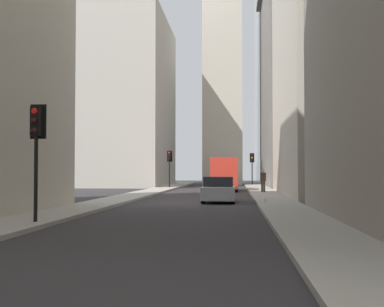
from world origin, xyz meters
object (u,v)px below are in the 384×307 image
object	(u,v)px
sedan_silver	(219,190)
traffic_light_far_junction	(252,161)
traffic_light_foreground	(36,135)
pedestrian	(263,179)
traffic_light_midblock	(169,160)
delivery_truck	(225,174)
discarded_bottle	(265,201)

from	to	relation	value
sedan_silver	traffic_light_far_junction	xyz separation A→B (m)	(32.93, -2.89, 2.22)
traffic_light_foreground	pedestrian	distance (m)	25.64
traffic_light_far_junction	pedestrian	size ratio (longest dim) A/B	2.14
traffic_light_foreground	traffic_light_midblock	distance (m)	34.81
delivery_truck	sedan_silver	world-z (taller)	delivery_truck
sedan_silver	traffic_light_far_junction	bearing A→B (deg)	-5.02
delivery_truck	discarded_bottle	size ratio (longest dim) A/B	23.93
delivery_truck	discarded_bottle	world-z (taller)	delivery_truck
traffic_light_midblock	pedestrian	distance (m)	13.80
sedan_silver	delivery_truck	bearing A→B (deg)	-0.00
discarded_bottle	traffic_light_far_junction	bearing A→B (deg)	-0.75
sedan_silver	traffic_light_foreground	bearing A→B (deg)	157.64
sedan_silver	pedestrian	world-z (taller)	pedestrian
traffic_light_midblock	discarded_bottle	xyz separation A→B (m)	(-24.41, -8.02, -2.55)
traffic_light_far_junction	pedestrian	world-z (taller)	traffic_light_far_junction
traffic_light_midblock	delivery_truck	bearing A→B (deg)	-136.54
delivery_truck	traffic_light_midblock	bearing A→B (deg)	43.46
pedestrian	sedan_silver	bearing A→B (deg)	164.87
traffic_light_foreground	discarded_bottle	distance (m)	13.23
sedan_silver	traffic_light_midblock	size ratio (longest dim) A/B	1.19
traffic_light_midblock	traffic_light_far_junction	bearing A→B (deg)	-37.54
traffic_light_midblock	sedan_silver	bearing A→B (deg)	-165.67
delivery_truck	pedestrian	bearing A→B (deg)	-147.27
delivery_truck	traffic_light_foreground	distance (m)	29.42
sedan_silver	traffic_light_far_junction	world-z (taller)	traffic_light_far_junction
delivery_truck	traffic_light_midblock	size ratio (longest dim) A/B	1.78
pedestrian	traffic_light_far_junction	bearing A→B (deg)	0.40
traffic_light_foreground	pedestrian	world-z (taller)	traffic_light_foreground
traffic_light_foreground	traffic_light_midblock	bearing A→B (deg)	0.46
delivery_truck	discarded_bottle	bearing A→B (deg)	-172.53
traffic_light_foreground	traffic_light_far_junction	distance (m)	46.58
traffic_light_far_junction	sedan_silver	bearing A→B (deg)	174.98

